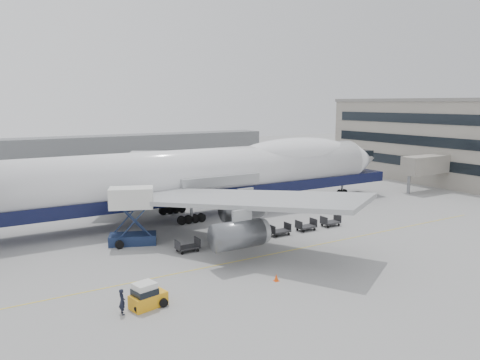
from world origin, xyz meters
TOP-DOWN VIEW (x-y plane):
  - ground at (0.00, 0.00)m, footprint 260.00×260.00m
  - apron_line at (0.00, -6.00)m, footprint 60.00×0.15m
  - hangar at (-10.00, 70.00)m, footprint 110.00×8.00m
  - airliner at (0.64, 12.00)m, footprint 67.00×55.30m
  - catering_truck at (-12.02, 4.52)m, footprint 5.39×4.55m
  - baggage_tug at (-16.23, -11.19)m, footprint 2.85×1.92m
  - ground_worker at (-18.12, -11.37)m, footprint 0.48×0.70m
  - traffic_cone at (-5.16, -11.98)m, footprint 0.42×0.42m
  - dolly_0 at (-8.19, -0.94)m, footprint 2.30×1.35m
  - dolly_1 at (-4.37, -0.94)m, footprint 2.30×1.35m
  - dolly_2 at (-0.56, -0.94)m, footprint 2.30×1.35m
  - dolly_3 at (3.25, -0.94)m, footprint 2.30×1.35m
  - dolly_4 at (7.06, -0.94)m, footprint 2.30×1.35m
  - dolly_5 at (10.87, -0.94)m, footprint 2.30×1.35m

SIDE VIEW (x-z plane):
  - ground at x=0.00m, z-range 0.00..0.00m
  - apron_line at x=0.00m, z-range 0.00..0.01m
  - traffic_cone at x=-5.16m, z-range -0.02..0.60m
  - dolly_0 at x=-8.19m, z-range -0.12..1.18m
  - dolly_1 at x=-4.37m, z-range -0.12..1.18m
  - dolly_2 at x=-0.56m, z-range -0.12..1.18m
  - dolly_3 at x=3.25m, z-range -0.12..1.18m
  - dolly_4 at x=7.06m, z-range -0.12..1.18m
  - dolly_5 at x=10.87m, z-range -0.12..1.18m
  - baggage_tug at x=-16.23m, z-range -0.11..1.80m
  - ground_worker at x=-18.12m, z-range 0.00..1.88m
  - catering_truck at x=-12.02m, z-range 0.40..6.47m
  - hangar at x=-10.00m, z-range 0.00..7.00m
  - airliner at x=0.64m, z-range -4.37..15.61m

